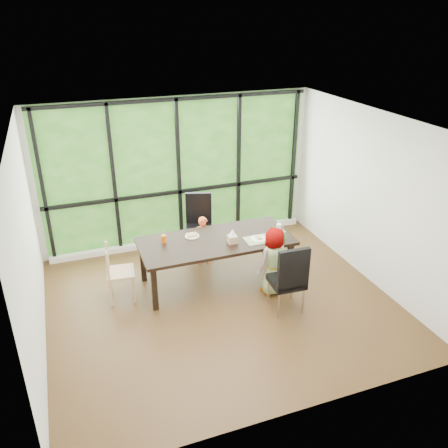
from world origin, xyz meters
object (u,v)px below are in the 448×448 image
(chair_window_leather, at_px, (199,225))
(orange_cup, at_px, (164,239))
(chair_end_beech, at_px, (121,272))
(plate_near, at_px, (259,239))
(plate_far, at_px, (192,236))
(white_mug, at_px, (279,226))
(green_cup, at_px, (283,235))
(child_older, at_px, (273,261))
(tissue_box, at_px, (232,239))
(chair_interior_leather, at_px, (287,277))
(dining_table, at_px, (216,261))
(child_toddler, at_px, (204,241))

(chair_window_leather, relative_size, orange_cup, 8.74)
(chair_end_beech, height_order, plate_near, chair_end_beech)
(chair_window_leather, height_order, plate_far, chair_window_leather)
(chair_end_beech, relative_size, white_mug, 10.87)
(chair_window_leather, bearing_deg, plate_far, -96.41)
(plate_far, xyz_separation_m, green_cup, (1.31, -0.56, 0.06))
(white_mug, bearing_deg, orange_cup, 175.01)
(plate_near, relative_size, orange_cup, 2.09)
(chair_end_beech, bearing_deg, plate_far, -73.88)
(orange_cup, bearing_deg, child_older, -27.78)
(tissue_box, bearing_deg, child_older, -39.80)
(green_cup, bearing_deg, white_mug, 72.61)
(chair_interior_leather, height_order, plate_near, chair_interior_leather)
(dining_table, height_order, orange_cup, orange_cup)
(plate_near, height_order, tissue_box, tissue_box)
(tissue_box, bearing_deg, chair_end_beech, 172.84)
(chair_interior_leather, xyz_separation_m, plate_near, (-0.06, 0.85, 0.22))
(dining_table, height_order, plate_far, plate_far)
(chair_interior_leather, bearing_deg, child_toddler, -64.59)
(chair_interior_leather, xyz_separation_m, orange_cup, (-1.48, 1.26, 0.27))
(child_toddler, xyz_separation_m, tissue_box, (0.21, -0.82, 0.38))
(plate_near, distance_m, orange_cup, 1.48)
(plate_near, bearing_deg, chair_end_beech, 173.33)
(green_cup, bearing_deg, plate_near, 162.60)
(chair_end_beech, distance_m, orange_cup, 0.82)
(child_older, bearing_deg, green_cup, -151.28)
(dining_table, relative_size, orange_cup, 19.36)
(chair_window_leather, xyz_separation_m, plate_far, (-0.36, -0.79, 0.22))
(chair_window_leather, height_order, tissue_box, chair_window_leather)
(child_older, bearing_deg, orange_cup, -42.10)
(chair_interior_leather, relative_size, child_older, 0.99)
(orange_cup, xyz_separation_m, white_mug, (1.88, -0.16, -0.02))
(chair_window_leather, height_order, green_cup, chair_window_leather)
(chair_interior_leather, xyz_separation_m, white_mug, (0.40, 1.09, 0.25))
(dining_table, bearing_deg, chair_interior_leather, -56.60)
(child_toddler, height_order, child_older, child_older)
(plate_far, relative_size, green_cup, 1.81)
(orange_cup, distance_m, green_cup, 1.85)
(chair_end_beech, relative_size, orange_cup, 7.29)
(orange_cup, bearing_deg, plate_near, -15.87)
(child_toddler, relative_size, tissue_box, 6.22)
(chair_window_leather, relative_size, chair_end_beech, 1.20)
(dining_table, height_order, white_mug, white_mug)
(chair_window_leather, xyz_separation_m, child_toddler, (-0.04, -0.39, -0.11))
(plate_near, xyz_separation_m, tissue_box, (-0.43, 0.04, 0.05))
(child_toddler, height_order, plate_far, child_toddler)
(chair_end_beech, height_order, white_mug, chair_end_beech)
(chair_interior_leather, bearing_deg, child_older, -87.46)
(chair_interior_leather, relative_size, orange_cup, 8.74)
(chair_window_leather, xyz_separation_m, white_mug, (1.06, -1.00, 0.25))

